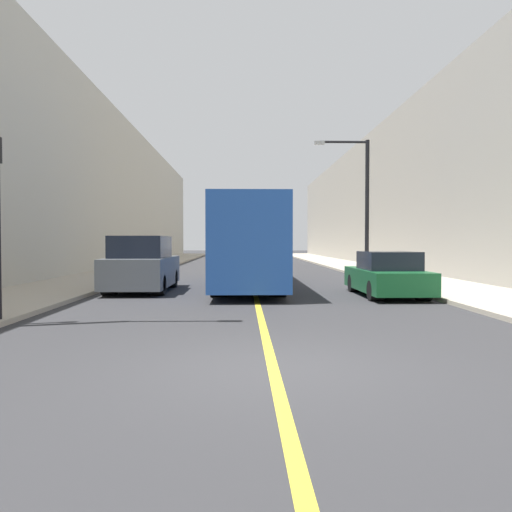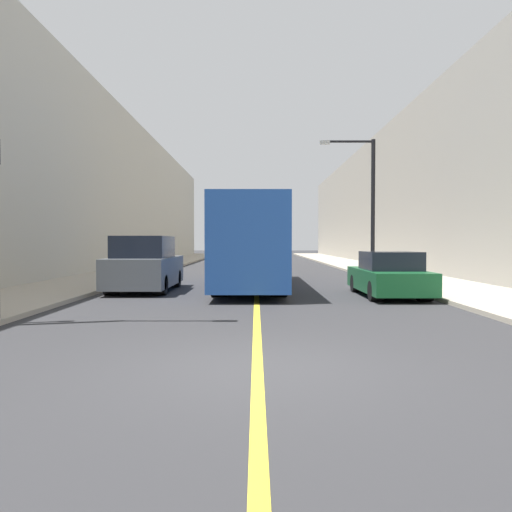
{
  "view_description": "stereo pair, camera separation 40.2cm",
  "coord_description": "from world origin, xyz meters",
  "px_view_note": "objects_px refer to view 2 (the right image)",
  "views": [
    {
      "loc": [
        -0.42,
        -6.88,
        1.77
      ],
      "look_at": [
        0.05,
        10.68,
        1.28
      ],
      "focal_mm": 35.0,
      "sensor_mm": 36.0,
      "label": 1
    },
    {
      "loc": [
        -0.02,
        -6.88,
        1.77
      ],
      "look_at": [
        0.05,
        10.68,
        1.28
      ],
      "focal_mm": 35.0,
      "sensor_mm": 36.0,
      "label": 2
    }
  ],
  "objects_px": {
    "car_right_near": "(387,276)",
    "street_lamp_right": "(365,197)",
    "bus": "(248,243)",
    "parked_suv_left": "(143,266)"
  },
  "relations": [
    {
      "from": "bus",
      "to": "parked_suv_left",
      "type": "height_order",
      "value": "bus"
    },
    {
      "from": "car_right_near",
      "to": "street_lamp_right",
      "type": "xyz_separation_m",
      "value": [
        1.15,
        8.33,
        3.33
      ]
    },
    {
      "from": "parked_suv_left",
      "to": "car_right_near",
      "type": "height_order",
      "value": "parked_suv_left"
    },
    {
      "from": "parked_suv_left",
      "to": "car_right_near",
      "type": "xyz_separation_m",
      "value": [
        8.33,
        -1.82,
        -0.25
      ]
    },
    {
      "from": "bus",
      "to": "parked_suv_left",
      "type": "bearing_deg",
      "value": -157.48
    },
    {
      "from": "car_right_near",
      "to": "street_lamp_right",
      "type": "height_order",
      "value": "street_lamp_right"
    },
    {
      "from": "car_right_near",
      "to": "street_lamp_right",
      "type": "bearing_deg",
      "value": 82.13
    },
    {
      "from": "car_right_near",
      "to": "bus",
      "type": "bearing_deg",
      "value": 143.18
    },
    {
      "from": "bus",
      "to": "car_right_near",
      "type": "bearing_deg",
      "value": -36.82
    },
    {
      "from": "bus",
      "to": "parked_suv_left",
      "type": "distance_m",
      "value": 4.19
    }
  ]
}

